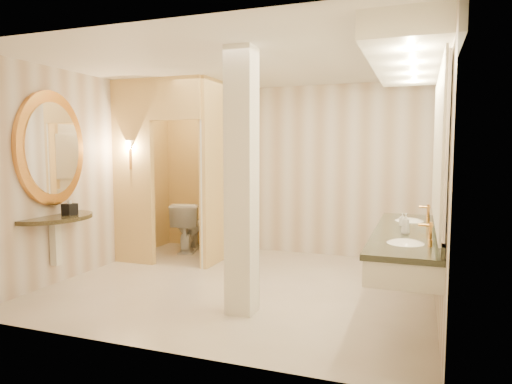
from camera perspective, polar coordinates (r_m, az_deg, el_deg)
floor at (r=5.83m, az=-1.69°, el=-11.50°), size 4.50×4.50×0.00m
ceiling at (r=5.67m, az=-1.76°, el=15.62°), size 4.50×4.50×0.00m
wall_back at (r=7.48m, az=3.94°, el=2.73°), size 4.50×0.02×2.70m
wall_front at (r=3.81m, az=-12.89°, el=0.14°), size 4.50×0.02×2.70m
wall_left at (r=6.75m, az=-19.79°, el=2.15°), size 0.02×4.00×2.70m
wall_right at (r=5.20m, az=22.00°, el=1.23°), size 0.02×4.00×2.70m
toilet_closet at (r=6.93m, az=-7.31°, el=2.79°), size 1.50×1.55×2.70m
wall_sconce at (r=6.88m, az=-15.50°, el=5.51°), size 0.14×0.14×0.42m
vanity at (r=4.79m, az=19.04°, el=4.35°), size 0.75×2.65×2.09m
console_shelf at (r=6.14m, az=-24.20°, el=1.71°), size 1.08×1.08×1.99m
pillar at (r=4.62m, az=-1.80°, el=1.16°), size 0.28×0.28×2.70m
tissue_box at (r=6.13m, az=-22.26°, el=-2.01°), size 0.16×0.16×0.14m
toilet at (r=7.74m, az=-8.49°, el=-4.25°), size 0.66×0.89×0.82m
soap_bottle_a at (r=5.13m, az=17.83°, el=-3.26°), size 0.06×0.07×0.13m
soap_bottle_b at (r=5.01m, az=18.13°, el=-3.67°), size 0.10×0.10×0.10m
soap_bottle_c at (r=4.61m, az=18.20°, el=-3.79°), size 0.10×0.10×0.20m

